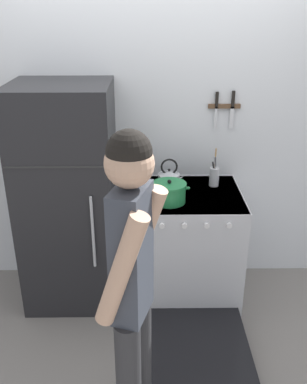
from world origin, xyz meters
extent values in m
plane|color=slate|center=(0.00, 0.00, 0.00)|extent=(14.00, 14.00, 0.00)
cube|color=silver|center=(0.00, 0.03, 1.27)|extent=(10.00, 0.06, 2.55)
cube|color=black|center=(-0.60, -0.31, 0.84)|extent=(0.68, 0.62, 1.67)
cube|color=#2D2D2D|center=(-0.60, -0.62, 1.20)|extent=(0.67, 0.01, 0.01)
cylinder|color=#B2B5BA|center=(-0.39, -0.64, 0.74)|extent=(0.02, 0.02, 0.54)
cube|color=silver|center=(0.30, -0.34, 0.45)|extent=(0.74, 0.69, 0.89)
cube|color=black|center=(0.30, -0.34, 0.88)|extent=(0.72, 0.67, 0.02)
cube|color=black|center=(0.30, -0.66, 0.44)|extent=(0.64, 0.05, 0.67)
cylinder|color=black|center=(0.13, -0.48, 0.89)|extent=(0.22, 0.22, 0.01)
cylinder|color=black|center=(0.47, -0.48, 0.89)|extent=(0.22, 0.22, 0.01)
cylinder|color=black|center=(0.13, -0.21, 0.89)|extent=(0.22, 0.22, 0.01)
cylinder|color=black|center=(0.47, -0.21, 0.89)|extent=(0.22, 0.22, 0.01)
cylinder|color=silver|center=(0.08, -0.70, 0.82)|extent=(0.04, 0.02, 0.04)
cylinder|color=silver|center=(0.23, -0.70, 0.82)|extent=(0.04, 0.02, 0.04)
cylinder|color=silver|center=(0.37, -0.70, 0.82)|extent=(0.04, 0.02, 0.04)
cylinder|color=silver|center=(0.52, -0.70, 0.82)|extent=(0.04, 0.02, 0.04)
cube|color=black|center=(0.30, -1.04, 0.12)|extent=(0.68, 0.71, 0.04)
cube|color=#99999E|center=(0.30, -0.43, 0.40)|extent=(0.60, 0.38, 0.01)
cylinder|color=#237A42|center=(0.13, -0.48, 0.95)|extent=(0.23, 0.23, 0.12)
cylinder|color=#237A42|center=(0.13, -0.48, 1.02)|extent=(0.24, 0.24, 0.02)
sphere|color=black|center=(0.13, -0.48, 1.04)|extent=(0.03, 0.03, 0.03)
cylinder|color=#237A42|center=(0.01, -0.48, 0.99)|extent=(0.03, 0.02, 0.02)
cylinder|color=#237A42|center=(0.26, -0.48, 0.99)|extent=(0.03, 0.02, 0.02)
cylinder|color=silver|center=(0.15, -0.21, 0.94)|extent=(0.16, 0.16, 0.09)
cone|color=silver|center=(0.15, -0.21, 1.00)|extent=(0.15, 0.15, 0.02)
sphere|color=black|center=(0.15, -0.21, 1.02)|extent=(0.02, 0.02, 0.02)
cone|color=silver|center=(0.22, -0.21, 0.95)|extent=(0.09, 0.03, 0.08)
torus|color=black|center=(0.15, -0.21, 1.05)|extent=(0.13, 0.01, 0.13)
cylinder|color=#B7BABF|center=(0.48, -0.20, 0.96)|extent=(0.07, 0.07, 0.14)
cylinder|color=#9E7547|center=(0.48, -0.19, 1.05)|extent=(0.02, 0.04, 0.26)
cylinder|color=#232326|center=(0.48, -0.20, 1.00)|extent=(0.04, 0.02, 0.16)
cylinder|color=#B2B5BA|center=(0.49, -0.21, 1.02)|extent=(0.05, 0.02, 0.21)
cylinder|color=#4C4C51|center=(0.49, -0.21, 1.02)|extent=(0.03, 0.02, 0.20)
cylinder|color=#2D2D30|center=(-0.06, -1.49, 0.42)|extent=(0.12, 0.12, 0.84)
cube|color=#383D47|center=(-0.08, -1.57, 1.16)|extent=(0.20, 0.27, 0.63)
cylinder|color=tan|center=(-0.12, -1.70, 1.16)|extent=(0.27, 0.16, 0.56)
cylinder|color=tan|center=(-0.04, -1.45, 1.16)|extent=(0.27, 0.16, 0.56)
sphere|color=tan|center=(-0.08, -1.57, 1.58)|extent=(0.20, 0.20, 0.20)
sphere|color=black|center=(-0.08, -1.57, 1.63)|extent=(0.19, 0.19, 0.19)
cube|color=brown|center=(0.56, -0.01, 1.45)|extent=(0.24, 0.02, 0.03)
cube|color=silver|center=(0.50, -0.02, 1.37)|extent=(0.02, 0.00, 0.16)
cube|color=black|center=(0.50, -0.02, 1.50)|extent=(0.02, 0.02, 0.11)
cube|color=silver|center=(0.62, -0.02, 1.37)|extent=(0.03, 0.00, 0.17)
cube|color=black|center=(0.62, -0.02, 1.51)|extent=(0.02, 0.02, 0.11)
camera|label=1|loc=(-0.01, -3.16, 2.17)|focal=40.00mm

